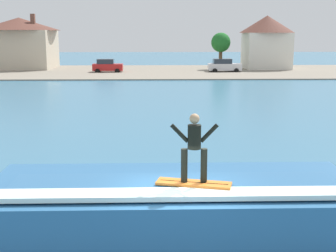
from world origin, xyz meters
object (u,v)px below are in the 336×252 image
(house_with_chimney, at_px, (20,41))
(house_gabled_white, at_px, (267,40))
(surfboard, at_px, (194,183))
(tree_short_bushy, at_px, (221,43))
(wave_crest, at_px, (174,207))
(car_far_shore, at_px, (224,66))
(tree_tall_bare, at_px, (31,35))
(surfer, at_px, (194,144))
(car_near_shore, at_px, (107,66))

(house_with_chimney, xyz_separation_m, house_gabled_white, (36.33, -1.47, 0.17))
(surfboard, relative_size, tree_short_bushy, 0.35)
(tree_short_bushy, bearing_deg, wave_crest, -99.15)
(surfboard, bearing_deg, car_far_shore, 80.80)
(tree_tall_bare, bearing_deg, house_gabled_white, -2.50)
(house_with_chimney, distance_m, tree_tall_bare, 1.87)
(surfboard, relative_size, surfer, 1.12)
(wave_crest, distance_m, surfboard, 1.16)
(surfer, relative_size, house_with_chimney, 0.14)
(surfboard, distance_m, tree_tall_bare, 63.19)
(surfboard, bearing_deg, wave_crest, 123.95)
(house_with_chimney, relative_size, tree_short_bushy, 2.22)
(surfboard, height_order, tree_short_bushy, tree_short_bushy)
(house_gabled_white, relative_size, tree_short_bushy, 1.50)
(surfer, xyz_separation_m, car_far_shore, (8.57, 52.93, -1.57))
(house_with_chimney, bearing_deg, tree_short_bushy, -4.91)
(car_far_shore, bearing_deg, surfer, -99.20)
(wave_crest, bearing_deg, surfer, -54.32)
(surfer, height_order, house_with_chimney, house_with_chimney)
(surfer, xyz_separation_m, house_with_chimney, (-20.73, 60.07, 1.63))
(surfer, xyz_separation_m, tree_tall_bare, (-19.07, 60.11, 2.49))
(tree_tall_bare, bearing_deg, tree_short_bushy, -5.28)
(surfboard, relative_size, house_gabled_white, 0.23)
(tree_short_bushy, bearing_deg, surfer, -98.61)
(house_with_chimney, bearing_deg, car_near_shore, -28.55)
(house_gabled_white, bearing_deg, surfboard, -104.91)
(wave_crest, bearing_deg, surfboard, -56.05)
(house_gabled_white, bearing_deg, car_near_shore, -165.56)
(surfboard, distance_m, car_near_shore, 53.25)
(tree_tall_bare, bearing_deg, wave_crest, -72.62)
(house_gabled_white, distance_m, tree_short_bushy, 6.98)
(surfer, xyz_separation_m, house_gabled_white, (15.60, 58.60, 1.80))
(surfer, xyz_separation_m, tree_short_bushy, (8.71, 57.54, 1.36))
(surfboard, bearing_deg, tree_tall_bare, 107.59)
(wave_crest, distance_m, house_gabled_white, 60.26)
(surfboard, distance_m, house_with_chimney, 63.63)
(surfboard, height_order, car_far_shore, car_far_shore)
(wave_crest, distance_m, car_near_shore, 52.53)
(car_far_shore, bearing_deg, car_near_shore, -179.23)
(wave_crest, height_order, tree_tall_bare, tree_tall_bare)
(wave_crest, bearing_deg, car_far_shore, 80.22)
(house_with_chimney, bearing_deg, wave_crest, -71.16)
(tree_tall_bare, bearing_deg, house_with_chimney, -178.57)
(car_near_shore, bearing_deg, surfboard, -82.21)
(wave_crest, bearing_deg, car_near_shore, 97.41)
(tree_tall_bare, bearing_deg, surfboard, -72.41)
(house_gabled_white, xyz_separation_m, tree_short_bushy, (-6.89, -1.06, -0.44))
(house_gabled_white, bearing_deg, tree_short_bushy, -171.29)
(wave_crest, relative_size, house_with_chimney, 0.79)
(wave_crest, relative_size, tree_tall_bare, 1.42)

